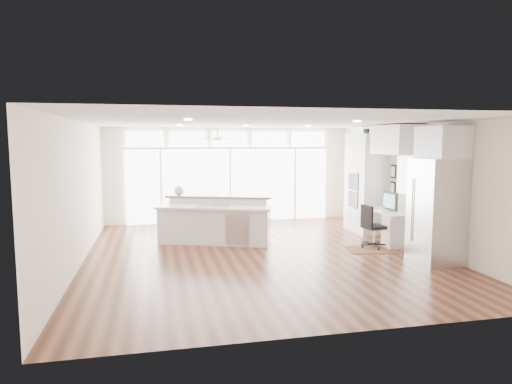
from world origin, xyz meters
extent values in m
cube|color=#3E1E13|center=(0.00, 0.00, -0.01)|extent=(7.00, 8.00, 0.02)
cube|color=white|center=(0.00, 0.00, 2.70)|extent=(7.00, 8.00, 0.02)
cube|color=white|center=(0.00, 4.00, 1.35)|extent=(7.00, 0.04, 2.70)
cube|color=white|center=(0.00, -4.00, 1.35)|extent=(7.00, 0.04, 2.70)
cube|color=white|center=(-3.50, 0.00, 1.35)|extent=(0.04, 8.00, 2.70)
cube|color=white|center=(3.50, 0.00, 1.35)|extent=(0.04, 8.00, 2.70)
cube|color=white|center=(0.00, 3.94, 1.05)|extent=(5.80, 0.06, 2.08)
cube|color=white|center=(0.00, 3.94, 2.38)|extent=(5.90, 0.06, 0.40)
cube|color=silver|center=(3.46, 0.30, 1.55)|extent=(0.04, 0.85, 0.85)
cube|color=white|center=(-0.50, 2.80, 2.48)|extent=(1.16, 1.16, 0.32)
cube|color=beige|center=(0.00, 0.20, 2.68)|extent=(3.40, 3.00, 0.02)
cube|color=silver|center=(3.17, 1.80, 1.25)|extent=(0.64, 1.20, 2.50)
cube|color=silver|center=(3.13, 0.30, 0.38)|extent=(0.72, 1.30, 0.76)
cube|color=silver|center=(3.17, 0.30, 2.35)|extent=(0.64, 1.30, 0.64)
cube|color=#B5B6BA|center=(3.11, -1.35, 1.00)|extent=(0.76, 0.90, 2.00)
cube|color=silver|center=(3.17, -1.35, 2.30)|extent=(0.64, 0.90, 0.60)
cube|color=black|center=(3.46, 0.92, 1.40)|extent=(0.06, 0.22, 0.80)
cube|color=silver|center=(-0.80, 1.24, 0.52)|extent=(2.79, 1.82, 1.04)
cube|color=#382212|center=(2.39, -0.16, 0.01)|extent=(1.10, 0.87, 0.01)
cube|color=black|center=(2.57, 0.06, 0.47)|extent=(0.55, 0.52, 0.93)
sphere|color=silver|center=(-1.55, 1.95, 1.15)|extent=(0.29, 0.29, 0.23)
cube|color=black|center=(3.05, 0.30, 0.98)|extent=(0.13, 0.54, 0.44)
cube|color=white|center=(2.88, 0.30, 0.77)|extent=(0.17, 0.36, 0.02)
imported|color=#2D5625|center=(3.17, 1.80, 2.62)|extent=(0.32, 0.35, 0.25)
camera|label=1|loc=(-2.09, -8.96, 2.33)|focal=32.00mm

